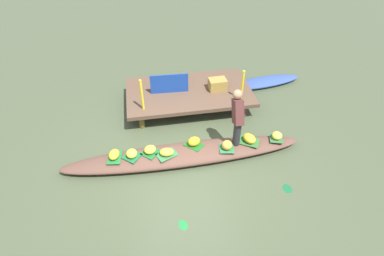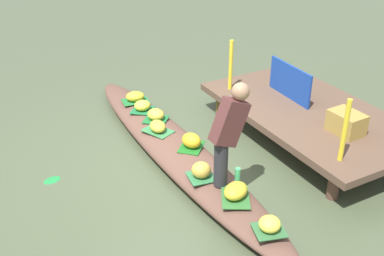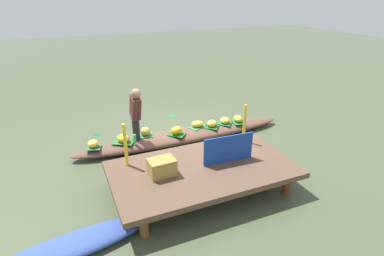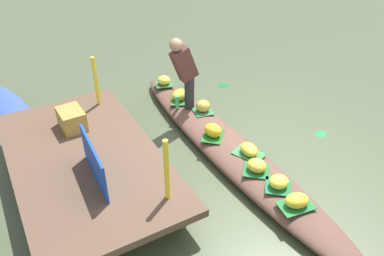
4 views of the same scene
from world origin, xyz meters
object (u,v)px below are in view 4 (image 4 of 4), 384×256
(banana_bunch_4, at_px, (164,80))
(banana_bunch_1, at_px, (180,95))
(vendor_boat, at_px, (228,149))
(banana_bunch_5, at_px, (297,200))
(moored_boat, at_px, (13,112))
(banana_bunch_7, at_px, (279,182))
(water_bottle, at_px, (177,102))
(banana_bunch_0, at_px, (203,106))
(produce_crate, at_px, (72,119))
(market_banner, at_px, (94,162))
(banana_bunch_6, at_px, (249,149))
(vendor_person, at_px, (184,70))
(banana_bunch_3, at_px, (213,130))
(banana_bunch_2, at_px, (257,165))

(banana_bunch_4, bearing_deg, banana_bunch_1, 179.22)
(vendor_boat, xyz_separation_m, banana_bunch_5, (-1.44, 0.03, 0.21))
(moored_boat, distance_m, banana_bunch_4, 2.65)
(banana_bunch_7, relative_size, water_bottle, 1.17)
(banana_bunch_0, distance_m, produce_crate, 2.05)
(market_banner, bearing_deg, banana_bunch_6, -96.25)
(banana_bunch_0, distance_m, vendor_person, 0.67)
(moored_boat, height_order, banana_bunch_1, banana_bunch_1)
(banana_bunch_0, height_order, vendor_person, vendor_person)
(vendor_boat, relative_size, banana_bunch_3, 19.01)
(moored_boat, height_order, banana_bunch_0, banana_bunch_0)
(banana_bunch_4, relative_size, banana_bunch_7, 0.92)
(moored_boat, relative_size, banana_bunch_4, 10.03)
(water_bottle, bearing_deg, banana_bunch_6, -170.50)
(vendor_person, relative_size, market_banner, 1.29)
(banana_bunch_5, distance_m, banana_bunch_7, 0.36)
(banana_bunch_5, relative_size, vendor_person, 0.24)
(vendor_boat, height_order, market_banner, market_banner)
(vendor_boat, height_order, banana_bunch_1, banana_bunch_1)
(banana_bunch_2, xyz_separation_m, banana_bunch_4, (2.78, -0.03, -0.00))
(banana_bunch_5, bearing_deg, vendor_boat, -1.27)
(banana_bunch_2, distance_m, banana_bunch_3, 0.95)
(vendor_person, bearing_deg, banana_bunch_7, -177.57)
(banana_bunch_2, relative_size, banana_bunch_7, 1.03)
(vendor_boat, xyz_separation_m, banana_bunch_1, (1.44, 0.02, 0.22))
(banana_bunch_1, distance_m, banana_bunch_6, 1.82)
(banana_bunch_3, relative_size, banana_bunch_4, 1.21)
(banana_bunch_6, xyz_separation_m, produce_crate, (1.55, 1.98, 0.26))
(moored_boat, height_order, banana_bunch_6, banana_bunch_6)
(banana_bunch_4, height_order, banana_bunch_6, banana_bunch_4)
(banana_bunch_0, xyz_separation_m, banana_bunch_1, (0.54, 0.14, -0.01))
(moored_boat, relative_size, banana_bunch_3, 8.32)
(banana_bunch_6, distance_m, banana_bunch_7, 0.72)
(moored_boat, bearing_deg, banana_bunch_5, -155.75)
(banana_bunch_1, bearing_deg, market_banner, 127.79)
(banana_bunch_3, relative_size, water_bottle, 1.29)
(banana_bunch_2, distance_m, banana_bunch_5, 0.74)
(banana_bunch_4, relative_size, water_bottle, 1.07)
(banana_bunch_5, xyz_separation_m, produce_crate, (2.62, 1.87, 0.26))
(produce_crate, bearing_deg, banana_bunch_1, -81.81)
(market_banner, bearing_deg, banana_bunch_3, -78.29)
(banana_bunch_2, height_order, banana_bunch_6, banana_bunch_2)
(banana_bunch_4, distance_m, produce_crate, 2.11)
(banana_bunch_5, relative_size, market_banner, 0.31)
(banana_bunch_3, distance_m, banana_bunch_7, 1.33)
(banana_bunch_4, distance_m, banana_bunch_7, 3.16)
(banana_bunch_4, bearing_deg, vendor_person, 175.01)
(vendor_boat, height_order, banana_bunch_3, banana_bunch_3)
(banana_bunch_4, bearing_deg, produce_crate, 115.53)
(banana_bunch_0, height_order, banana_bunch_1, banana_bunch_0)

